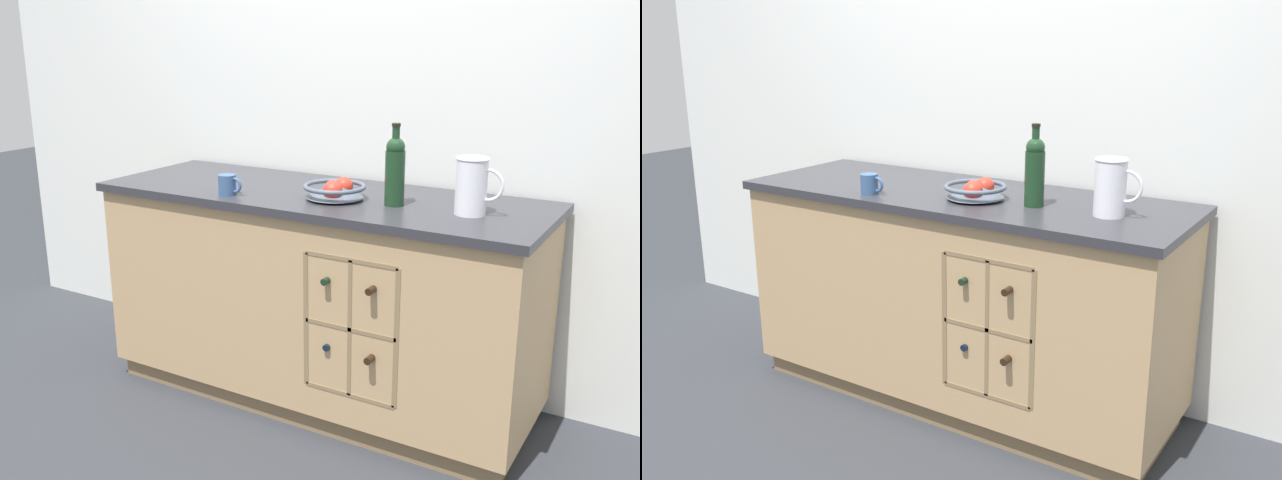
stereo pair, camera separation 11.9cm
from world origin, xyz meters
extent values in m
plane|color=#2D3035|center=(0.00, 0.00, 0.00)|extent=(14.00, 14.00, 0.00)
cube|color=silver|center=(0.00, 0.38, 1.27)|extent=(4.40, 0.06, 2.55)
cube|color=olive|center=(0.00, 0.00, 0.04)|extent=(1.79, 0.56, 0.09)
cube|color=tan|center=(0.00, 0.00, 0.49)|extent=(1.85, 0.62, 0.80)
cube|color=#2D2D33|center=(0.00, 0.00, 0.91)|extent=(1.89, 0.66, 0.03)
cube|color=olive|center=(0.31, -0.21, 0.50)|extent=(0.38, 0.01, 0.54)
cube|color=olive|center=(0.12, -0.26, 0.50)|extent=(0.02, 0.10, 0.54)
cube|color=olive|center=(0.50, -0.26, 0.50)|extent=(0.02, 0.10, 0.54)
cube|color=olive|center=(0.31, -0.26, 0.23)|extent=(0.38, 0.10, 0.02)
cube|color=olive|center=(0.31, -0.26, 0.50)|extent=(0.38, 0.10, 0.02)
cube|color=olive|center=(0.31, -0.26, 0.77)|extent=(0.38, 0.10, 0.02)
cube|color=olive|center=(0.31, -0.26, 0.50)|extent=(0.02, 0.10, 0.54)
cylinder|color=black|center=(0.21, -0.15, 0.41)|extent=(0.07, 0.19, 0.07)
cylinder|color=black|center=(0.21, -0.29, 0.41)|extent=(0.03, 0.08, 0.03)
cylinder|color=black|center=(0.40, -0.15, 0.41)|extent=(0.08, 0.22, 0.08)
cylinder|color=black|center=(0.40, -0.31, 0.41)|extent=(0.03, 0.09, 0.03)
cylinder|color=black|center=(0.21, -0.15, 0.68)|extent=(0.07, 0.21, 0.07)
cylinder|color=black|center=(0.21, -0.30, 0.68)|extent=(0.03, 0.09, 0.03)
cylinder|color=black|center=(0.40, -0.18, 0.68)|extent=(0.07, 0.18, 0.07)
cylinder|color=black|center=(0.40, -0.31, 0.68)|extent=(0.03, 0.08, 0.03)
cylinder|color=#4C5666|center=(0.11, -0.08, 0.93)|extent=(0.11, 0.11, 0.01)
cone|color=#4C5666|center=(0.11, -0.08, 0.96)|extent=(0.23, 0.23, 0.05)
torus|color=#4C5666|center=(0.11, -0.08, 0.98)|extent=(0.25, 0.25, 0.02)
sphere|color=red|center=(0.13, -0.12, 0.97)|extent=(0.08, 0.08, 0.08)
sphere|color=red|center=(0.10, -0.07, 0.97)|extent=(0.07, 0.07, 0.07)
sphere|color=red|center=(0.12, -0.02, 0.97)|extent=(0.07, 0.07, 0.07)
cylinder|color=white|center=(0.65, -0.04, 1.03)|extent=(0.11, 0.11, 0.21)
torus|color=white|center=(0.65, -0.04, 1.13)|extent=(0.12, 0.12, 0.01)
torus|color=white|center=(0.71, -0.04, 1.04)|extent=(0.12, 0.01, 0.12)
cylinder|color=#385684|center=(-0.31, -0.22, 0.97)|extent=(0.07, 0.07, 0.08)
torus|color=#385684|center=(-0.27, -0.22, 0.97)|extent=(0.06, 0.01, 0.06)
cylinder|color=#19381E|center=(0.36, -0.05, 1.03)|extent=(0.08, 0.08, 0.21)
sphere|color=#19381E|center=(0.36, -0.05, 1.15)|extent=(0.07, 0.07, 0.07)
cylinder|color=#19381E|center=(0.36, -0.05, 1.18)|extent=(0.03, 0.03, 0.09)
cylinder|color=black|center=(0.36, -0.05, 1.23)|extent=(0.03, 0.03, 0.01)
camera|label=1|loc=(1.45, -2.48, 1.57)|focal=40.00mm
camera|label=2|loc=(1.55, -2.41, 1.57)|focal=40.00mm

